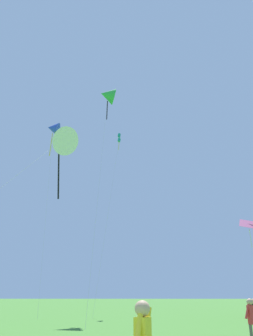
# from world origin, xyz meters

# --- Properties ---
(kite_teal_box) EXTENTS (1.90, 6.89, 20.12)m
(kite_teal_box) POSITION_xyz_m (0.24, 33.95, 19.21)
(kite_teal_box) COLOR teal
(kite_teal_box) RESTS_ON ground_plane
(kite_green_small) EXTENTS (2.17, 12.81, 23.44)m
(kite_green_small) POSITION_xyz_m (-0.80, 29.13, 22.39)
(kite_green_small) COLOR green
(kite_green_small) RESTS_ON ground_plane
(kite_white_distant) EXTENTS (5.37, 11.82, 12.17)m
(kite_white_distant) POSITION_xyz_m (-2.60, 16.53, 11.00)
(kite_white_distant) COLOR white
(kite_white_distant) RESTS_ON ground_plane
(kite_blue_delta) EXTENTS (2.74, 7.64, 21.49)m
(kite_blue_delta) POSITION_xyz_m (-7.69, 33.31, 20.57)
(kite_blue_delta) COLOR blue
(kite_blue_delta) RESTS_ON ground_plane
(kite_pink_low) EXTENTS (3.18, 6.37, 11.33)m
(kite_pink_low) POSITION_xyz_m (16.96, 41.59, 9.95)
(kite_pink_low) COLOR pink
(kite_pink_low) RESTS_ON ground_plane
(person_in_blue_jacket) EXTENTS (0.53, 0.24, 1.65)m
(person_in_blue_jacket) POSITION_xyz_m (6.14, 10.17, 0.99)
(person_in_blue_jacket) COLOR #665B4C
(person_in_blue_jacket) RESTS_ON ground_plane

